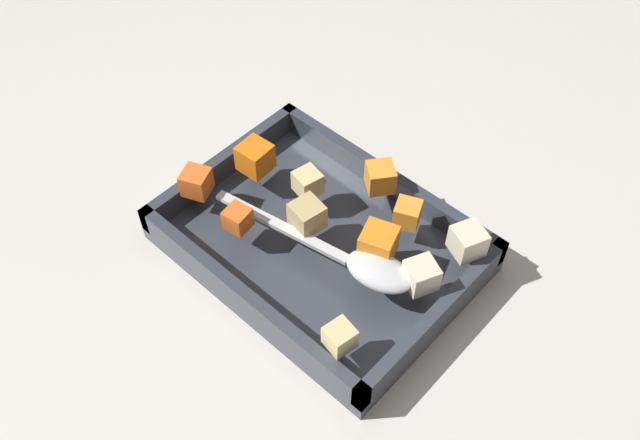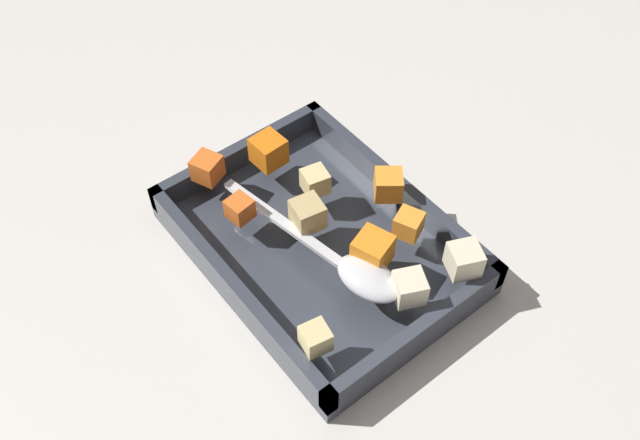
% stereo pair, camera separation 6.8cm
% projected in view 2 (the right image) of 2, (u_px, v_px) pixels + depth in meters
% --- Properties ---
extents(ground_plane, '(4.00, 4.00, 0.00)m').
position_uv_depth(ground_plane, '(340.00, 257.00, 0.72)').
color(ground_plane, beige).
extents(baking_dish, '(0.29, 0.22, 0.04)m').
position_uv_depth(baking_dish, '(320.00, 245.00, 0.71)').
color(baking_dish, '#333842').
rests_on(baking_dish, ground_plane).
extents(carrot_chunk_mid_right, '(0.03, 0.03, 0.02)m').
position_uv_depth(carrot_chunk_mid_right, '(240.00, 209.00, 0.69)').
color(carrot_chunk_mid_right, orange).
rests_on(carrot_chunk_mid_right, baking_dish).
extents(carrot_chunk_corner_se, '(0.04, 0.04, 0.03)m').
position_uv_depth(carrot_chunk_corner_se, '(388.00, 185.00, 0.71)').
color(carrot_chunk_corner_se, orange).
rests_on(carrot_chunk_corner_se, baking_dish).
extents(carrot_chunk_far_left, '(0.03, 0.03, 0.03)m').
position_uv_depth(carrot_chunk_far_left, '(269.00, 150.00, 0.74)').
color(carrot_chunk_far_left, orange).
rests_on(carrot_chunk_far_left, baking_dish).
extents(carrot_chunk_center, '(0.03, 0.03, 0.02)m').
position_uv_depth(carrot_chunk_center, '(408.00, 224.00, 0.68)').
color(carrot_chunk_center, orange).
rests_on(carrot_chunk_center, baking_dish).
extents(carrot_chunk_corner_nw, '(0.03, 0.03, 0.03)m').
position_uv_depth(carrot_chunk_corner_nw, '(207.00, 168.00, 0.72)').
color(carrot_chunk_corner_nw, orange).
rests_on(carrot_chunk_corner_nw, baking_dish).
extents(carrot_chunk_corner_sw, '(0.04, 0.04, 0.03)m').
position_uv_depth(carrot_chunk_corner_sw, '(375.00, 249.00, 0.65)').
color(carrot_chunk_corner_sw, orange).
rests_on(carrot_chunk_corner_sw, baking_dish).
extents(potato_chunk_heap_side, '(0.03, 0.03, 0.03)m').
position_uv_depth(potato_chunk_heap_side, '(308.00, 214.00, 0.68)').
color(potato_chunk_heap_side, tan).
rests_on(potato_chunk_heap_side, baking_dish).
extents(potato_chunk_corner_ne, '(0.03, 0.03, 0.02)m').
position_uv_depth(potato_chunk_corner_ne, '(315.00, 181.00, 0.71)').
color(potato_chunk_corner_ne, '#E0CC89').
rests_on(potato_chunk_corner_ne, baking_dish).
extents(potato_chunk_far_right, '(0.03, 0.03, 0.02)m').
position_uv_depth(potato_chunk_far_right, '(316.00, 338.00, 0.60)').
color(potato_chunk_far_right, '#E0CC89').
rests_on(potato_chunk_far_right, baking_dish).
extents(potato_chunk_mid_left, '(0.04, 0.04, 0.03)m').
position_uv_depth(potato_chunk_mid_left, '(464.00, 260.00, 0.65)').
color(potato_chunk_mid_left, beige).
rests_on(potato_chunk_mid_left, baking_dish).
extents(potato_chunk_heap_top, '(0.04, 0.04, 0.03)m').
position_uv_depth(potato_chunk_heap_top, '(411.00, 287.00, 0.63)').
color(potato_chunk_heap_top, beige).
rests_on(potato_chunk_heap_top, baking_dish).
extents(serving_spoon, '(0.22, 0.06, 0.02)m').
position_uv_depth(serving_spoon, '(356.00, 271.00, 0.65)').
color(serving_spoon, silver).
rests_on(serving_spoon, baking_dish).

